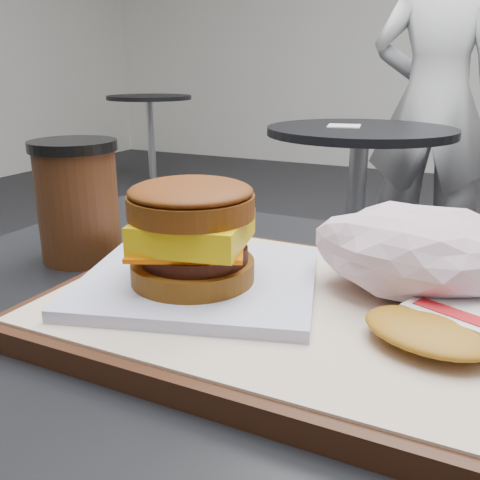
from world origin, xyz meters
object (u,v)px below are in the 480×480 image
object	(u,v)px
hash_brown	(457,328)
patron	(434,104)
serving_tray	(290,310)
neighbor_table	(357,180)
coffee_cup	(78,199)
breakfast_sandwich	(194,244)
crumpled_wrapper	(417,251)

from	to	relation	value
hash_brown	patron	size ratio (longest dim) A/B	0.08
serving_tray	neighbor_table	xyz separation A→B (m)	(-0.35, 1.65, -0.23)
hash_brown	coffee_cup	distance (m)	0.38
neighbor_table	patron	bearing A→B (deg)	74.03
coffee_cup	neighbor_table	distance (m)	1.63
coffee_cup	patron	distance (m)	2.23
breakfast_sandwich	neighbor_table	xyz separation A→B (m)	(-0.27, 1.67, -0.28)
serving_tray	neighbor_table	distance (m)	1.70
breakfast_sandwich	crumpled_wrapper	distance (m)	0.18
breakfast_sandwich	serving_tray	bearing A→B (deg)	13.30
neighbor_table	patron	world-z (taller)	patron
crumpled_wrapper	coffee_cup	bearing A→B (deg)	-177.77
serving_tray	neighbor_table	bearing A→B (deg)	101.90
serving_tray	hash_brown	distance (m)	0.13
breakfast_sandwich	patron	bearing A→B (deg)	92.27
breakfast_sandwich	coffee_cup	world-z (taller)	coffee_cup
breakfast_sandwich	crumpled_wrapper	size ratio (longest dim) A/B	1.44
serving_tray	patron	distance (m)	2.28
serving_tray	hash_brown	size ratio (longest dim) A/B	2.86
breakfast_sandwich	crumpled_wrapper	xyz separation A→B (m)	(0.16, 0.07, -0.00)
hash_brown	patron	xyz separation A→B (m)	(-0.29, 2.29, 0.00)
neighbor_table	breakfast_sandwich	bearing A→B (deg)	-80.79
hash_brown	crumpled_wrapper	size ratio (longest dim) A/B	0.83
serving_tray	patron	size ratio (longest dim) A/B	0.24
hash_brown	neighbor_table	xyz separation A→B (m)	(-0.47, 1.67, -0.25)
coffee_cup	hash_brown	bearing A→B (deg)	-9.20
breakfast_sandwich	hash_brown	size ratio (longest dim) A/B	1.74
hash_brown	crumpled_wrapper	xyz separation A→B (m)	(-0.04, 0.07, 0.03)
breakfast_sandwich	neighbor_table	size ratio (longest dim) A/B	0.31
serving_tray	patron	bearing A→B (deg)	94.22
neighbor_table	coffee_cup	bearing A→B (deg)	-86.64
coffee_cup	patron	world-z (taller)	patron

